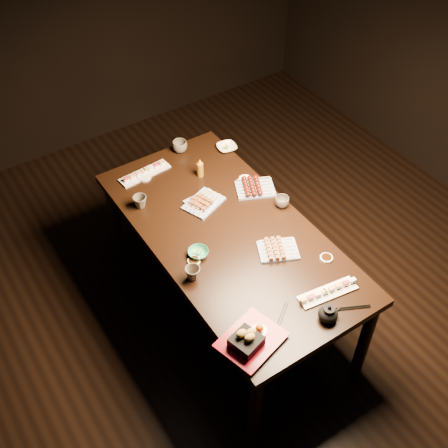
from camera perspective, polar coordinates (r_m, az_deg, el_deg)
The scene contains 23 objects.
ground at distance 3.87m, azimuth 5.14°, elevation -8.84°, with size 5.00×5.00×0.00m, color black.
dining_table at distance 3.58m, azimuth 0.44°, elevation -4.93°, with size 0.90×1.80×0.75m, color black.
sushi_platter_near at distance 3.04m, azimuth 10.52°, elevation -6.71°, with size 0.33×0.09×0.04m, color white, non-canonical shape.
sushi_platter_far at distance 3.71m, azimuth -8.07°, elevation 5.30°, with size 0.35×0.10×0.04m, color white, non-canonical shape.
yakitori_plate_center at distance 3.45m, azimuth -2.09°, elevation 2.39°, with size 0.24×0.17×0.06m, color #828EB6, non-canonical shape.
yakitori_plate_right at distance 3.19m, azimuth 5.54°, elevation -2.44°, with size 0.22×0.16×0.06m, color #828EB6, non-canonical shape.
yakitori_plate_left at distance 3.47m, azimuth -2.18°, elevation 2.54°, with size 0.20×0.15×0.05m, color #828EB6, non-canonical shape.
tsukune_plate at distance 3.56m, azimuth 3.20°, elevation 3.86°, with size 0.24×0.17×0.06m, color #828EB6, non-canonical shape.
edamame_bowl_green at distance 3.17m, azimuth -2.63°, elevation -2.97°, with size 0.12×0.12×0.04m, color #339E6F.
edamame_bowl_cream at distance 3.88m, azimuth 0.28°, elevation 7.77°, with size 0.13×0.13×0.03m, color #FFECD0.
tempura_tray at distance 2.78m, azimuth 2.82°, elevation -11.26°, with size 0.31×0.25×0.11m, color black, non-canonical shape.
teacup_near_left at distance 3.04m, azimuth -3.19°, elevation -5.02°, with size 0.08×0.08×0.08m, color #50473D.
teacup_mid_right at distance 3.46m, azimuth 5.91°, elevation 2.26°, with size 0.09×0.09×0.07m, color #50473D.
teacup_far_left at distance 3.47m, azimuth -8.53°, elevation 2.25°, with size 0.08×0.08×0.08m, color #50473D.
teacup_far_right at distance 3.87m, azimuth -4.51°, elevation 7.86°, with size 0.10×0.10×0.08m, color #50473D.
teapot at distance 2.91m, azimuth 10.55°, elevation -8.84°, with size 0.12×0.12×0.10m, color black, non-canonical shape.
condiment_bottle at distance 3.64m, azimuth -2.45°, elevation 5.74°, with size 0.04×0.04×0.13m, color brown.
sauce_dish_west at distance 3.15m, azimuth -3.06°, elevation -3.76°, with size 0.07×0.07×0.01m, color white.
sauce_dish_east at distance 3.64m, azimuth 2.19°, elevation 4.56°, with size 0.08×0.08×0.01m, color white.
sauce_dish_se at distance 3.21m, azimuth 10.36°, elevation -3.41°, with size 0.07×0.07×0.01m, color white.
sauce_dish_nw at distance 3.69m, azimuth -8.10°, elevation 4.75°, with size 0.09×0.09×0.02m, color white.
chopsticks_near at distance 2.91m, azimuth 5.71°, elevation -9.67°, with size 0.24×0.02×0.01m, color black, non-canonical shape.
chopsticks_se at distance 3.01m, azimuth 12.67°, elevation -8.32°, with size 0.22×0.02×0.01m, color black, non-canonical shape.
Camera 1 is at (-1.53, -1.70, 3.12)m, focal length 45.00 mm.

